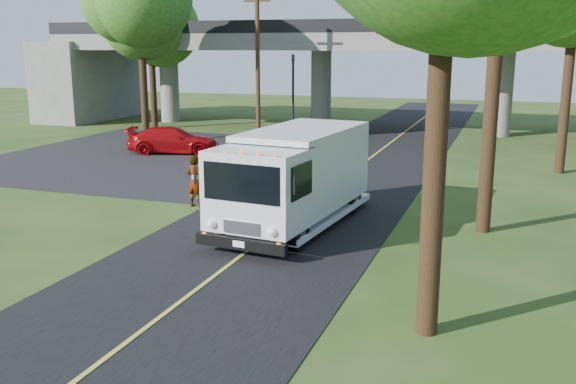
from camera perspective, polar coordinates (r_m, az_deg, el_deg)
The scene contains 12 objects.
ground at distance 14.50m, azimuth -10.87°, elevation -10.63°, with size 120.00×120.00×0.00m, color #283C15.
road at distance 23.20m, azimuth 1.59°, elevation -1.37°, with size 7.00×90.00×0.02m, color black.
parking_lot at distance 34.88m, azimuth -11.71°, elevation 3.20°, with size 16.00×18.00×0.01m, color black.
lane_line at distance 23.19m, azimuth 1.59°, elevation -1.32°, with size 0.12×90.00×0.01m, color gold.
overpass at distance 43.96m, azimuth 10.64°, elevation 11.18°, with size 54.00×10.00×7.30m.
traffic_signal at distance 39.64m, azimuth 0.45°, elevation 9.26°, with size 0.18×0.22×5.20m.
utility_pole at distance 38.23m, azimuth -2.71°, elevation 11.21°, with size 1.60×0.26×9.00m.
tree_left_lot at distance 39.20m, azimuth -12.91°, elevation 15.79°, with size 5.60×5.50×10.50m.
tree_left_far at distance 45.85m, azimuth -12.05°, elevation 14.80°, with size 5.26×5.16×9.89m.
step_van at distance 20.46m, azimuth 0.62°, elevation 1.52°, with size 3.43×7.63×3.11m.
red_sedan at distance 35.39m, azimuth -10.15°, elevation 4.57°, with size 2.00×4.92×1.43m, color #A1090D.
pedestrian at distance 23.33m, azimuth -8.25°, elevation 0.94°, with size 0.69×0.45×1.89m, color gray.
Camera 1 is at (6.87, -11.40, 5.74)m, focal length 40.00 mm.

